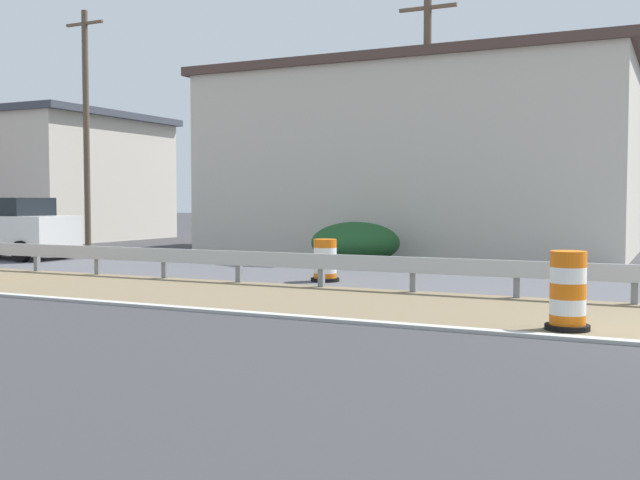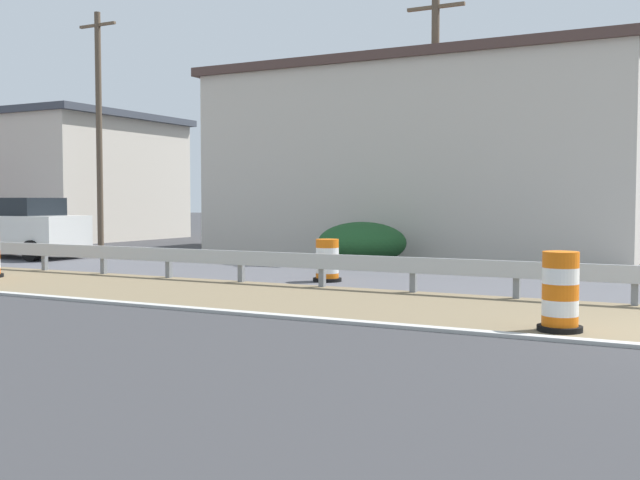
# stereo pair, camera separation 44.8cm
# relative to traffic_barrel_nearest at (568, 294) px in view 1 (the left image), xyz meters

# --- Properties ---
(guardrail_median) EXTENTS (0.18, 59.55, 0.71)m
(guardrail_median) POSITION_rel_traffic_barrel_nearest_xyz_m (3.22, -0.70, 0.01)
(guardrail_median) COLOR #ADB2B7
(guardrail_median) RESTS_ON ground
(traffic_barrel_nearest) EXTENTS (0.63, 0.63, 1.12)m
(traffic_barrel_nearest) POSITION_rel_traffic_barrel_nearest_xyz_m (0.00, 0.00, 0.00)
(traffic_barrel_nearest) COLOR orange
(traffic_barrel_nearest) RESTS_ON ground
(traffic_barrel_close) EXTENTS (0.65, 0.65, 0.96)m
(traffic_barrel_close) POSITION_rel_traffic_barrel_nearest_xyz_m (4.30, 5.85, -0.08)
(traffic_barrel_close) COLOR orange
(traffic_barrel_close) RESTS_ON ground
(car_lead_far_lane) EXTENTS (2.09, 4.29, 1.92)m
(car_lead_far_lane) POSITION_rel_traffic_barrel_nearest_xyz_m (6.05, 17.67, 0.45)
(car_lead_far_lane) COLOR silver
(car_lead_far_lane) RESTS_ON ground
(roadside_shop_near) EXTENTS (7.93, 14.76, 6.47)m
(roadside_shop_near) POSITION_rel_traffic_barrel_nearest_xyz_m (14.60, 7.04, 2.74)
(roadside_shop_near) COLOR beige
(roadside_shop_near) RESTS_ON ground
(utility_pole_near) EXTENTS (0.24, 1.80, 8.16)m
(utility_pole_near) POSITION_rel_traffic_barrel_nearest_xyz_m (11.16, 5.67, 3.73)
(utility_pole_near) COLOR brown
(utility_pole_near) RESTS_ON ground
(utility_pole_mid) EXTENTS (0.24, 1.80, 9.24)m
(utility_pole_mid) POSITION_rel_traffic_barrel_nearest_xyz_m (11.74, 19.80, 4.27)
(utility_pole_mid) COLOR brown
(utility_pole_mid) RESTS_ON ground
(bush_roadside) EXTENTS (2.58, 2.58, 1.22)m
(bush_roadside) POSITION_rel_traffic_barrel_nearest_xyz_m (9.02, 7.12, 0.10)
(bush_roadside) COLOR #1E4C23
(bush_roadside) RESTS_ON ground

